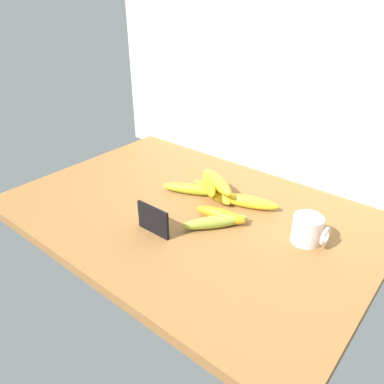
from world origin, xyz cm
name	(u,v)px	position (x,y,z in cm)	size (l,w,h in cm)	color
counter_top	(189,214)	(0.00, 0.00, 1.50)	(110.00, 76.00, 3.00)	#8E5E31
back_wall	(263,82)	(0.00, 39.00, 35.00)	(130.00, 2.00, 70.00)	silver
chalkboard_sign	(154,221)	(0.22, -15.19, 6.86)	(11.00, 1.80, 8.40)	black
coffee_mug	(308,230)	(34.56, 8.06, 6.79)	(9.48, 7.98, 7.59)	silver
banana_0	(212,192)	(0.34, 11.31, 4.61)	(18.95, 3.21, 3.21)	yellow
banana_1	(215,222)	(11.66, -2.20, 4.82)	(19.60, 3.63, 3.63)	#9CB03A
banana_2	(213,185)	(-1.94, 14.72, 5.14)	(16.65, 4.29, 4.29)	gold
banana_3	(247,201)	(12.52, 12.99, 4.96)	(19.64, 3.92, 3.92)	yellow
banana_4	(221,215)	(10.73, 1.61, 4.93)	(15.59, 3.86, 3.86)	#BD8619
banana_5	(192,189)	(-5.88, 8.47, 4.75)	(20.21, 3.50, 3.50)	#AFBC27
banana_6	(217,182)	(1.52, 12.26, 8.39)	(18.13, 4.36, 4.36)	gold
banana_7	(209,183)	(-0.77, 10.96, 7.92)	(17.67, 3.41, 3.41)	yellow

